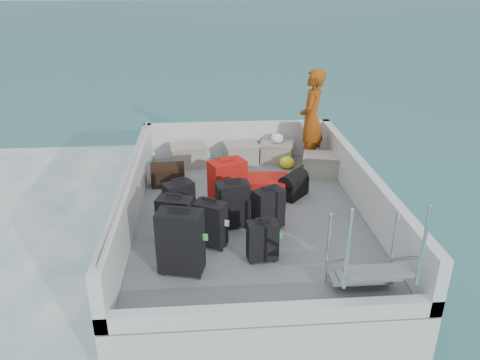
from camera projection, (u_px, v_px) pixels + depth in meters
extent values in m
plane|color=#174F53|center=(249.00, 248.00, 7.33)|extent=(160.00, 160.00, 0.00)
cube|color=silver|center=(249.00, 231.00, 7.21)|extent=(3.60, 5.00, 0.60)
cube|color=slate|center=(250.00, 214.00, 7.08)|extent=(3.30, 4.70, 0.02)
cube|color=silver|center=(132.00, 196.00, 6.82)|extent=(0.14, 5.00, 0.70)
cube|color=silver|center=(364.00, 188.00, 7.06)|extent=(0.14, 5.00, 0.70)
cube|color=silver|center=(238.00, 139.00, 9.16)|extent=(3.60, 0.14, 0.70)
cube|color=silver|center=(272.00, 314.00, 4.82)|extent=(3.60, 0.14, 0.20)
cylinder|color=silver|center=(129.00, 171.00, 6.66)|extent=(0.04, 4.80, 0.04)
cube|color=black|center=(181.00, 242.00, 5.53)|extent=(0.58, 0.42, 0.81)
cube|color=black|center=(176.00, 222.00, 6.12)|extent=(0.51, 0.38, 0.68)
cube|color=black|center=(179.00, 202.00, 6.75)|extent=(0.48, 0.42, 0.60)
cube|color=black|center=(210.00, 224.00, 6.11)|extent=(0.48, 0.41, 0.63)
cube|color=black|center=(233.00, 205.00, 6.59)|extent=(0.49, 0.33, 0.67)
cube|color=#B2100D|center=(227.00, 184.00, 7.17)|extent=(0.62, 0.52, 0.74)
cube|color=black|center=(262.00, 241.00, 5.82)|extent=(0.40, 0.26, 0.53)
cube|color=black|center=(268.00, 209.00, 6.55)|extent=(0.49, 0.41, 0.59)
cube|color=#B2100D|center=(264.00, 186.00, 7.60)|extent=(0.81, 0.57, 0.31)
cube|color=gray|center=(189.00, 156.00, 8.76)|extent=(0.68, 0.52, 0.38)
cube|color=gray|center=(242.00, 154.00, 8.89)|extent=(0.64, 0.48, 0.36)
cube|color=gray|center=(277.00, 153.00, 8.98)|extent=(0.65, 0.52, 0.35)
cube|color=gray|center=(321.00, 166.00, 8.35)|extent=(0.68, 0.55, 0.36)
ellipsoid|color=yellow|center=(287.00, 162.00, 8.69)|extent=(0.28, 0.26, 0.22)
ellipsoid|color=white|center=(277.00, 140.00, 8.87)|extent=(0.24, 0.24, 0.18)
imported|color=#C55712|center=(311.00, 119.00, 8.49)|extent=(0.65, 0.78, 1.80)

